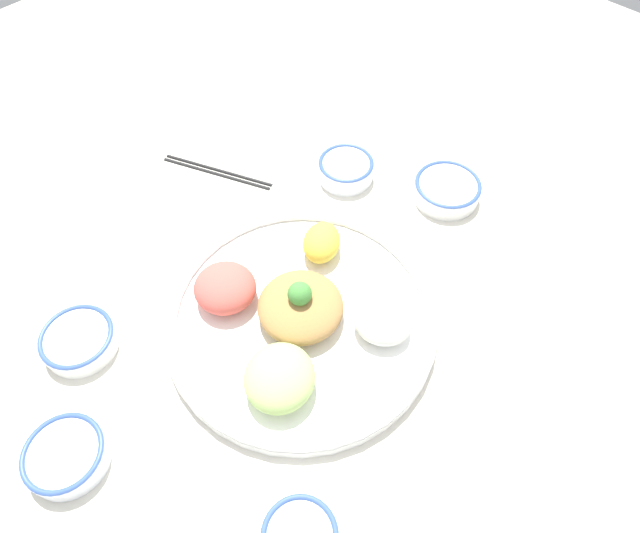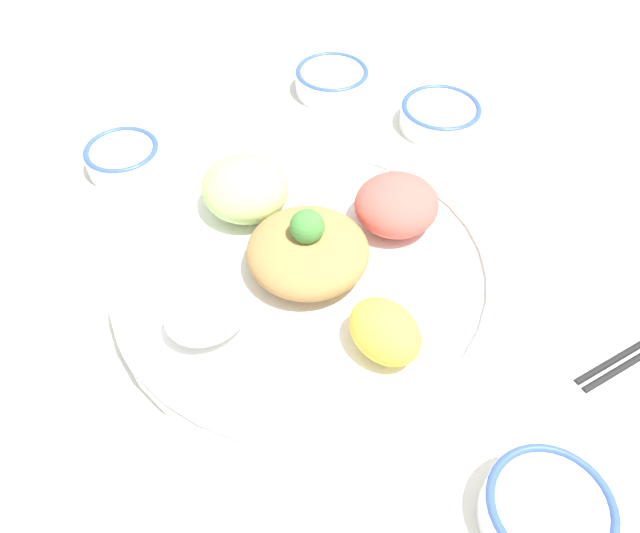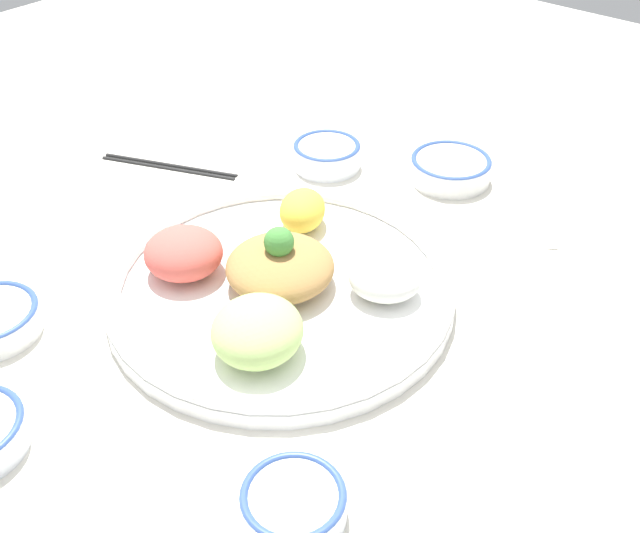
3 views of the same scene
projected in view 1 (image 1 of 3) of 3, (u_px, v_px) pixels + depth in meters
ground_plane at (314, 332)px, 0.81m from camera, size 2.40×2.40×0.00m
salad_platter at (300, 314)px, 0.80m from camera, size 0.41×0.41×0.10m
sauce_bowl_red at (346, 168)px, 0.98m from camera, size 0.10×0.10×0.04m
rice_bowl_blue at (66, 455)px, 0.69m from camera, size 0.11×0.11×0.04m
rice_bowl_plain at (447, 189)px, 0.95m from camera, size 0.12×0.12×0.04m
sauce_bowl_far at (79, 340)px, 0.78m from camera, size 0.11×0.11×0.03m
chopsticks_pair_near at (217, 171)px, 1.00m from camera, size 0.21×0.10×0.01m
serving_spoon_extra at (523, 282)px, 0.86m from camera, size 0.11×0.10×0.01m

